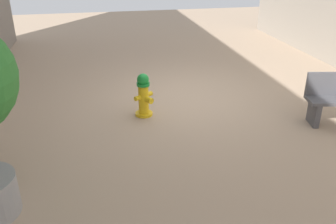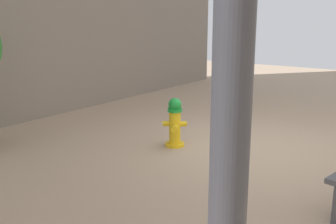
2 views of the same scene
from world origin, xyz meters
name	(u,v)px [view 1 (image 1 of 2)]	position (x,y,z in m)	size (l,w,h in m)	color
ground_plane	(185,97)	(0.00, 0.00, 0.00)	(23.40, 23.40, 0.00)	tan
fire_hydrant	(144,95)	(1.03, 0.72, 0.43)	(0.40, 0.39, 0.86)	gold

